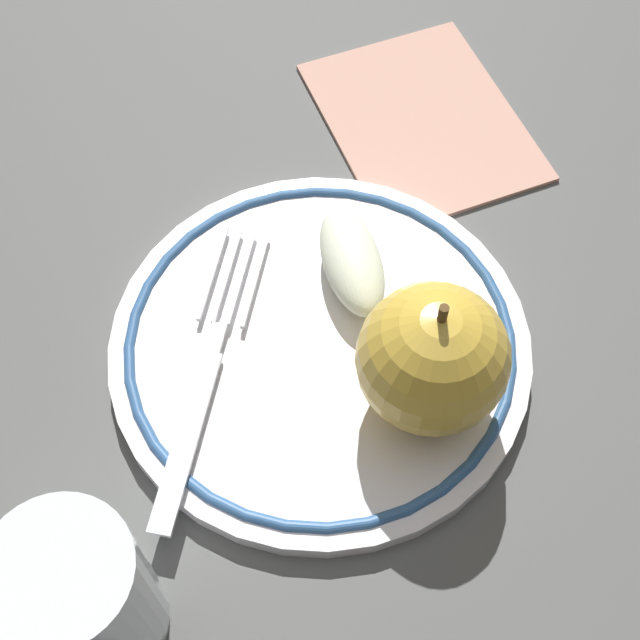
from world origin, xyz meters
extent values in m
plane|color=#545553|center=(0.00, 0.00, 0.00)|extent=(2.00, 2.00, 0.00)
cylinder|color=white|center=(0.01, 0.02, 0.01)|extent=(0.23, 0.23, 0.01)
torus|color=#315B8E|center=(0.01, 0.02, 0.01)|extent=(0.21, 0.21, 0.01)
sphere|color=gold|center=(0.00, 0.08, 0.05)|extent=(0.07, 0.07, 0.07)
cylinder|color=brown|center=(0.00, 0.08, 0.09)|extent=(0.00, 0.00, 0.01)
ellipsoid|color=#E7EFCF|center=(-0.03, 0.00, 0.03)|extent=(0.07, 0.08, 0.02)
cube|color=silver|center=(0.10, 0.01, 0.02)|extent=(0.09, 0.06, 0.00)
cube|color=silver|center=(0.05, -0.02, 0.02)|extent=(0.02, 0.02, 0.00)
cube|color=silver|center=(0.01, -0.03, 0.02)|extent=(0.05, 0.04, 0.00)
cube|color=silver|center=(0.01, -0.04, 0.02)|extent=(0.05, 0.04, 0.00)
cube|color=silver|center=(0.02, -0.05, 0.02)|extent=(0.05, 0.04, 0.00)
cube|color=silver|center=(0.02, -0.06, 0.02)|extent=(0.05, 0.04, 0.00)
cylinder|color=silver|center=(0.19, 0.04, 0.04)|extent=(0.06, 0.06, 0.09)
cube|color=tan|center=(-0.15, -0.05, 0.00)|extent=(0.17, 0.18, 0.01)
camera|label=1|loc=(0.18, 0.17, 0.43)|focal=50.00mm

